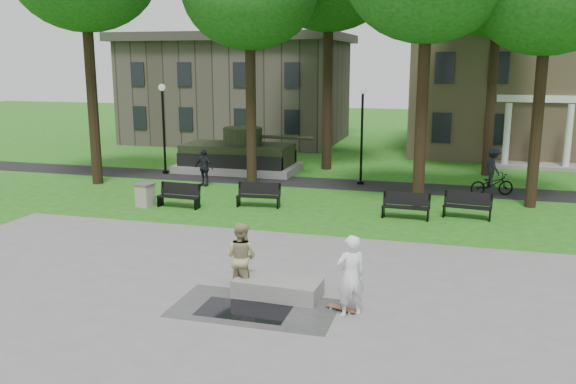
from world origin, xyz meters
name	(u,v)px	position (x,y,z in m)	size (l,w,h in m)	color
ground	(280,261)	(0.00, 0.00, 0.00)	(120.00, 120.00, 0.00)	#275514
plaza	(217,330)	(0.00, -5.00, 0.01)	(22.00, 16.00, 0.02)	gray
footpath	(349,185)	(0.00, 12.00, 0.01)	(44.00, 2.60, 0.01)	black
building_right	(542,85)	(10.00, 26.00, 4.34)	(17.00, 12.00, 8.60)	#9E8460
building_left	(239,92)	(-11.00, 26.50, 3.60)	(15.00, 10.00, 7.20)	#4C443D
lamp_left	(163,121)	(-10.00, 12.30, 2.79)	(0.36, 0.36, 4.73)	black
lamp_mid	(362,127)	(0.50, 12.30, 2.79)	(0.36, 0.36, 4.73)	black
tank_monument	(239,156)	(-6.46, 14.00, 0.86)	(7.45, 3.40, 2.40)	gray
puddle	(244,310)	(0.21, -3.80, 0.02)	(2.20, 1.20, 0.00)	black
concrete_block	(278,288)	(0.74, -2.72, 0.24)	(2.20, 1.00, 0.45)	gray
skateboard	(342,309)	(2.49, -3.16, 0.06)	(0.78, 0.20, 0.07)	brown
skateboarder	(351,276)	(2.73, -3.43, 1.02)	(0.73, 0.48, 1.99)	white
friend_watching	(241,257)	(-0.28, -2.61, 0.95)	(0.91, 0.71, 1.86)	tan
pedestrian_walker	(204,168)	(-6.71, 9.87, 0.89)	(1.04, 0.43, 1.78)	black
cyclist	(492,176)	(6.55, 11.38, 0.88)	(2.07, 1.34, 2.16)	black
park_bench_0	(179,195)	(-5.95, 5.56, 0.52)	(1.82, 0.62, 1.00)	black
park_bench_1	(259,194)	(-2.81, 6.51, 0.52)	(1.83, 0.67, 1.00)	black
park_bench_2	(406,205)	(3.20, 6.21, 0.52)	(1.82, 0.61, 1.00)	black
park_bench_3	(467,205)	(5.46, 6.91, 0.52)	(1.84, 0.72, 1.00)	black
trash_bin	(145,195)	(-7.38, 5.30, 0.49)	(0.77, 0.77, 0.96)	#A69989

